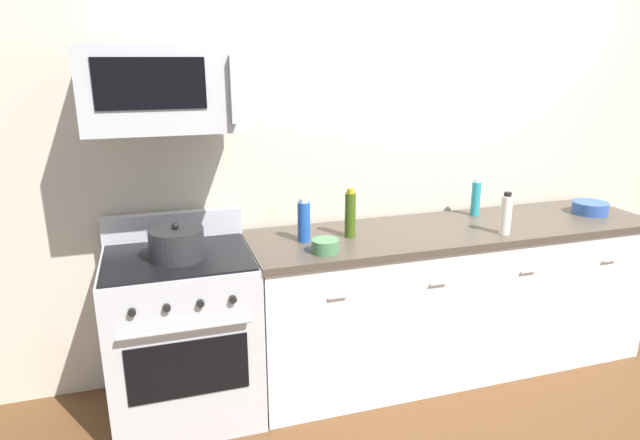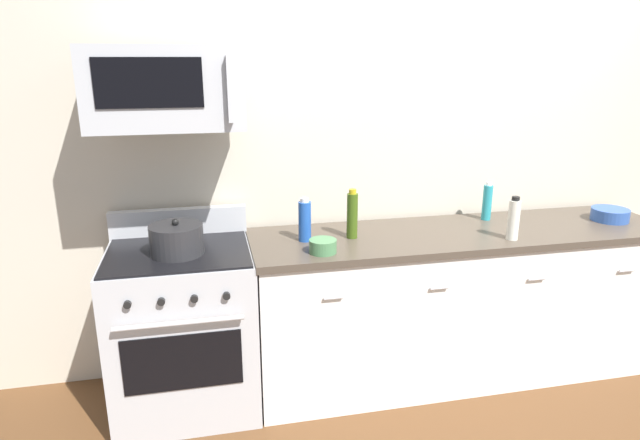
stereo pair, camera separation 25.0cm
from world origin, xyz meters
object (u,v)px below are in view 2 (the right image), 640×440
(stockpot, at_px, (177,239))
(bottle_dish_soap, at_px, (487,202))
(bottle_vinegar_white, at_px, (514,219))
(bottle_olive_oil, at_px, (352,215))
(microwave, at_px, (166,88))
(bowl_blue_mixing, at_px, (609,214))
(bottle_soda_blue, at_px, (305,221))
(range_oven, at_px, (184,328))
(bowl_green_glaze, at_px, (323,246))

(stockpot, bearing_deg, bottle_dish_soap, 7.07)
(bottle_vinegar_white, relative_size, bottle_olive_oil, 0.88)
(bottle_dish_soap, bearing_deg, bottle_vinegar_white, -97.30)
(bottle_vinegar_white, bearing_deg, microwave, 172.25)
(bottle_dish_soap, distance_m, stockpot, 1.87)
(bottle_dish_soap, height_order, bottle_vinegar_white, bottle_vinegar_white)
(bottle_olive_oil, bearing_deg, bowl_blue_mixing, -0.41)
(microwave, relative_size, bottle_olive_oil, 2.67)
(microwave, height_order, bottle_soda_blue, microwave)
(range_oven, relative_size, bottle_olive_oil, 3.83)
(bottle_dish_soap, distance_m, bottle_vinegar_white, 0.38)
(bowl_green_glaze, bearing_deg, range_oven, 165.71)
(bowl_blue_mixing, bearing_deg, bowl_green_glaze, -174.21)
(bottle_soda_blue, bearing_deg, stockpot, -174.01)
(bottle_vinegar_white, bearing_deg, bottle_olive_oil, 166.01)
(microwave, height_order, bowl_green_glaze, microwave)
(bowl_green_glaze, bearing_deg, stockpot, 169.66)
(microwave, relative_size, stockpot, 2.74)
(microwave, height_order, bottle_dish_soap, microwave)
(range_oven, bearing_deg, bottle_soda_blue, 1.52)
(bottle_olive_oil, bearing_deg, bottle_vinegar_white, -13.99)
(bottle_soda_blue, distance_m, bowl_blue_mixing, 1.92)
(bowl_blue_mixing, bearing_deg, bottle_vinegar_white, -165.57)
(bowl_green_glaze, xyz_separation_m, stockpot, (-0.74, 0.13, 0.04))
(bottle_vinegar_white, distance_m, bottle_olive_oil, 0.89)
(bottle_soda_blue, distance_m, stockpot, 0.69)
(bottle_vinegar_white, relative_size, bowl_blue_mixing, 1.11)
(bottle_soda_blue, bearing_deg, bottle_olive_oil, -1.02)
(microwave, xyz_separation_m, bottle_soda_blue, (0.68, -0.03, -0.71))
(bottle_olive_oil, relative_size, bowl_green_glaze, 1.94)
(bottle_soda_blue, distance_m, bottle_dish_soap, 1.19)
(bottle_dish_soap, relative_size, stockpot, 0.88)
(microwave, xyz_separation_m, stockpot, (-0.00, -0.10, -0.75))
(microwave, xyz_separation_m, bowl_blue_mixing, (2.60, -0.04, -0.79))
(microwave, bearing_deg, stockpot, -90.13)
(bottle_olive_oil, bearing_deg, microwave, 178.10)
(microwave, bearing_deg, bottle_soda_blue, -2.24)
(bottle_soda_blue, height_order, bottle_olive_oil, bottle_olive_oil)
(bowl_green_glaze, bearing_deg, bottle_dish_soap, 17.99)
(bowl_blue_mixing, bearing_deg, bottle_soda_blue, 179.50)
(bottle_vinegar_white, distance_m, stockpot, 1.82)
(microwave, xyz_separation_m, bottle_vinegar_white, (1.81, -0.25, -0.71))
(bottle_vinegar_white, bearing_deg, bottle_soda_blue, 169.00)
(bottle_dish_soap, xyz_separation_m, stockpot, (-1.86, -0.23, -0.03))
(bottle_dish_soap, distance_m, bowl_blue_mixing, 0.76)
(range_oven, xyz_separation_m, bottle_olive_oil, (0.95, 0.01, 0.58))
(range_oven, bearing_deg, bowl_green_glaze, -14.29)
(microwave, relative_size, bottle_dish_soap, 3.10)
(microwave, height_order, stockpot, microwave)
(bowl_blue_mixing, relative_size, stockpot, 0.81)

